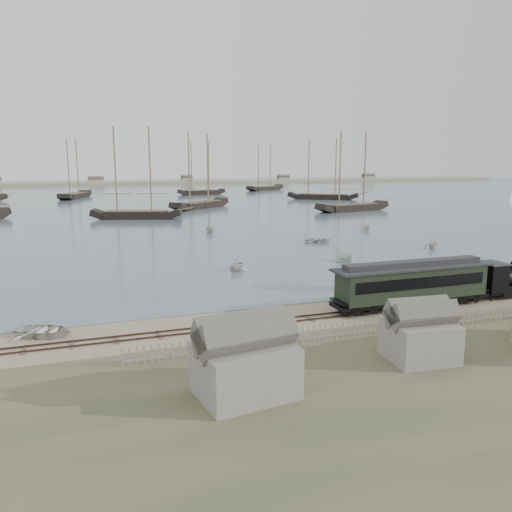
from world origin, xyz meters
name	(u,v)px	position (x,y,z in m)	size (l,w,h in m)	color
ground	(310,310)	(0.00, 0.00, 0.00)	(600.00, 600.00, 0.00)	tan
harbor_water	(128,193)	(0.00, 170.00, 0.03)	(600.00, 336.00, 0.06)	#495C68
rail_track	(320,317)	(0.00, -2.00, 0.04)	(120.00, 1.80, 0.16)	#3B2820
picket_fence_west	(267,348)	(-6.50, -7.00, 0.00)	(19.00, 0.10, 1.20)	slate
picket_fence_east	(494,321)	(12.50, -7.50, 0.00)	(15.00, 0.10, 1.20)	slate
shed_left	(245,394)	(-10.00, -13.00, 0.00)	(5.00, 4.00, 4.10)	slate
shed_mid	(418,359)	(2.00, -12.00, 0.00)	(4.00, 3.50, 3.60)	slate
far_spit	(115,185)	(0.00, 250.00, 0.00)	(500.00, 20.00, 1.80)	tan
passenger_coach	(412,282)	(8.74, -2.00, 2.25)	(14.70, 2.84, 3.57)	black
beached_dinghy	(44,331)	(-20.91, 0.49, 0.44)	(4.25, 3.04, 0.88)	silver
rowboat_1	(237,264)	(-1.24, 16.96, 0.77)	(2.71, 2.34, 1.43)	silver
rowboat_2	(343,256)	(12.98, 17.70, 0.68)	(3.23, 1.21, 1.25)	silver
rowboat_3	(317,240)	(16.55, 32.31, 0.47)	(4.00, 2.86, 0.83)	silver
rowboat_4	(433,244)	(29.90, 21.90, 0.77)	(2.71, 2.34, 1.43)	silver
rowboat_5	(366,226)	(31.60, 42.81, 0.66)	(3.09, 1.16, 1.19)	silver
rowboat_7	(210,228)	(3.29, 48.22, 0.89)	(3.14, 2.71, 1.66)	silver
schooner_2	(135,173)	(-6.58, 75.22, 10.06)	(19.53, 4.51, 20.00)	black
schooner_3	(200,171)	(12.50, 95.84, 10.06)	(21.51, 4.96, 20.00)	black
schooner_4	(354,171)	(47.49, 75.23, 10.06)	(21.38, 4.93, 20.00)	black
schooner_5	(323,169)	(58.55, 113.97, 10.06)	(23.36, 5.39, 20.00)	black
schooner_7	(73,169)	(-19.84, 146.29, 10.06)	(21.68, 5.00, 20.00)	black
schooner_8	(201,168)	(25.54, 150.53, 10.06)	(18.37, 4.24, 20.00)	black
schooner_9	(265,167)	(58.75, 170.49, 10.06)	(21.62, 4.99, 20.00)	black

